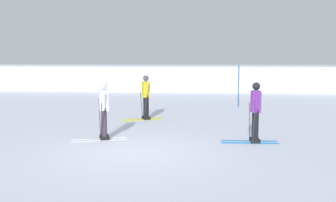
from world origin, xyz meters
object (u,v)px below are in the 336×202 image
at_px(skier_purple, 255,111).
at_px(skier_yellow, 146,96).
at_px(trail_marker_pole, 239,86).
at_px(skier_white, 103,109).

height_order(skier_purple, skier_yellow, same).
distance_m(skier_purple, trail_marker_pole, 7.63).
bearing_deg(trail_marker_pole, skier_white, -121.33).
relative_size(skier_yellow, trail_marker_pole, 0.85).
xyz_separation_m(skier_white, skier_yellow, (0.71, 3.65, -0.00)).
relative_size(skier_white, trail_marker_pole, 0.85).
distance_m(skier_white, trail_marker_pole, 8.90).
xyz_separation_m(skier_white, skier_purple, (4.36, -0.02, 0.00)).
bearing_deg(skier_white, skier_yellow, 78.99).
bearing_deg(skier_purple, skier_yellow, 134.82).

